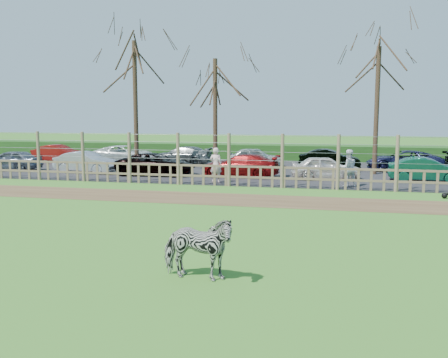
% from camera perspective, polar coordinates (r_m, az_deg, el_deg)
% --- Properties ---
extents(ground, '(120.00, 120.00, 0.00)m').
position_cam_1_polar(ground, '(15.95, -5.51, -4.99)').
color(ground, '#59A22E').
rests_on(ground, ground).
extents(dirt_strip, '(34.00, 2.80, 0.01)m').
position_cam_1_polar(dirt_strip, '(20.19, -1.52, -2.25)').
color(dirt_strip, brown).
rests_on(dirt_strip, ground).
extents(asphalt, '(44.00, 13.00, 0.04)m').
position_cam_1_polar(asphalt, '(29.88, 3.19, 1.02)').
color(asphalt, '#232326').
rests_on(asphalt, ground).
extents(hedge, '(46.00, 2.00, 1.10)m').
position_cam_1_polar(hedge, '(36.72, 5.01, 3.09)').
color(hedge, '#1E4716').
rests_on(hedge, ground).
extents(fence, '(30.16, 0.16, 2.50)m').
position_cam_1_polar(fence, '(23.45, 0.57, 1.12)').
color(fence, brown).
rests_on(fence, ground).
extents(tree_left, '(4.80, 4.80, 7.88)m').
position_cam_1_polar(tree_left, '(29.63, -10.16, 11.70)').
color(tree_left, '#3D2B1E').
rests_on(tree_left, ground).
extents(tree_mid, '(4.80, 4.80, 6.83)m').
position_cam_1_polar(tree_mid, '(29.13, -1.01, 10.41)').
color(tree_mid, '#3D2B1E').
rests_on(tree_mid, ground).
extents(tree_right, '(4.80, 4.80, 7.35)m').
position_cam_1_polar(tree_right, '(28.90, 17.18, 10.84)').
color(tree_right, '#3D2B1E').
rests_on(tree_right, ground).
extents(zebra, '(1.68, 0.86, 1.38)m').
position_cam_1_polar(zebra, '(10.48, -3.07, -7.86)').
color(zebra, gray).
rests_on(zebra, ground).
extents(visitor_a, '(0.68, 0.50, 1.72)m').
position_cam_1_polar(visitor_a, '(24.32, -0.94, 1.59)').
color(visitor_a, beige).
rests_on(visitor_a, asphalt).
extents(visitor_b, '(1.00, 0.88, 1.72)m').
position_cam_1_polar(visitor_b, '(23.80, 14.00, 1.23)').
color(visitor_b, silver).
rests_on(visitor_b, asphalt).
extents(crow, '(0.31, 0.23, 0.25)m').
position_cam_1_polar(crow, '(22.12, 23.92, -1.73)').
color(crow, black).
rests_on(crow, ground).
extents(car_0, '(3.61, 1.65, 1.20)m').
position_cam_1_polar(car_0, '(32.11, -23.14, 1.99)').
color(car_0, '#515A69').
rests_on(car_0, asphalt).
extents(car_1, '(3.73, 1.54, 1.20)m').
position_cam_1_polar(car_1, '(29.45, -15.48, 1.87)').
color(car_1, '#ACB1BC').
rests_on(car_1, asphalt).
extents(car_2, '(4.40, 2.17, 1.20)m').
position_cam_1_polar(car_2, '(27.59, -7.81, 1.70)').
color(car_2, black).
rests_on(car_2, asphalt).
extents(car_3, '(4.18, 1.80, 1.20)m').
position_cam_1_polar(car_3, '(26.62, 1.90, 1.55)').
color(car_3, maroon).
rests_on(car_3, asphalt).
extents(car_4, '(3.68, 1.88, 1.20)m').
position_cam_1_polar(car_4, '(26.12, 11.55, 1.28)').
color(car_4, silver).
rests_on(car_4, asphalt).
extents(car_5, '(3.70, 1.44, 1.20)m').
position_cam_1_polar(car_5, '(26.65, 22.14, 0.99)').
color(car_5, '#0E4D37').
rests_on(car_5, asphalt).
extents(car_7, '(3.66, 1.31, 1.20)m').
position_cam_1_polar(car_7, '(36.04, -18.35, 2.78)').
color(car_7, maroon).
rests_on(car_7, asphalt).
extents(car_8, '(4.43, 2.24, 1.20)m').
position_cam_1_polar(car_8, '(34.21, -11.30, 2.78)').
color(car_8, silver).
rests_on(car_8, asphalt).
extents(car_9, '(4.20, 1.85, 1.20)m').
position_cam_1_polar(car_9, '(32.71, -4.86, 2.68)').
color(car_9, slate).
rests_on(car_9, asphalt).
extents(car_10, '(3.66, 1.82, 1.20)m').
position_cam_1_polar(car_10, '(31.64, 3.58, 2.52)').
color(car_10, '#B2BDB5').
rests_on(car_10, asphalt).
extents(car_11, '(3.66, 1.33, 1.20)m').
position_cam_1_polar(car_11, '(30.68, 11.95, 2.21)').
color(car_11, black).
rests_on(car_11, asphalt).
extents(car_12, '(4.34, 2.04, 1.20)m').
position_cam_1_polar(car_12, '(31.06, 19.87, 1.98)').
color(car_12, '#1A1C41').
rests_on(car_12, asphalt).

